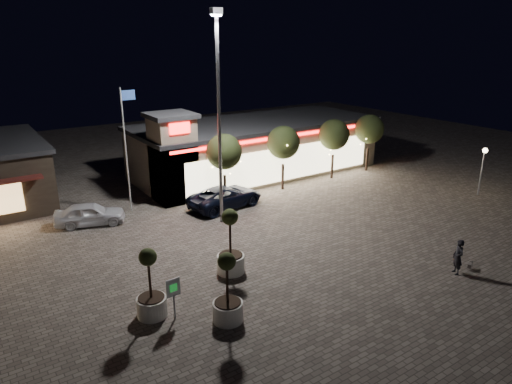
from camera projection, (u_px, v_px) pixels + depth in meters
ground at (271, 286)px, 21.01m from camera, size 90.00×90.00×0.00m
retail_building at (253, 147)px, 37.72m from camera, size 20.40×8.40×6.10m
floodlight_pole at (219, 108)px, 26.06m from camera, size 0.60×0.40×12.38m
flagpole at (126, 140)px, 28.66m from camera, size 0.95×0.10×8.00m
lamp_post_east at (483, 162)px, 32.35m from camera, size 0.36×0.36×3.48m
string_tree_a at (224, 152)px, 30.60m from camera, size 2.42×2.42×4.79m
string_tree_b at (283, 143)px, 33.24m from camera, size 2.42×2.42×4.79m
string_tree_c at (334, 135)px, 35.88m from camera, size 2.42×2.42×4.79m
string_tree_d at (369, 129)px, 38.00m from camera, size 2.42×2.42×4.79m
pickup_truck at (225, 197)px, 30.56m from camera, size 5.54×3.16×1.46m
white_sedan at (90, 214)px, 27.68m from camera, size 4.40×2.86×1.39m
pedestrian at (458, 257)px, 21.88m from camera, size 0.67×0.77×1.77m
dog at (470, 264)px, 22.50m from camera, size 0.50×0.32×0.27m
planter_left at (151, 295)px, 18.54m from camera, size 1.24×1.24×3.04m
planter_mid at (228, 300)px, 18.21m from camera, size 1.23×1.23×3.03m
planter_right at (231, 253)px, 21.98m from camera, size 1.34×1.34×3.29m
valet_sign at (173, 291)px, 18.24m from camera, size 0.60×0.09×1.82m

